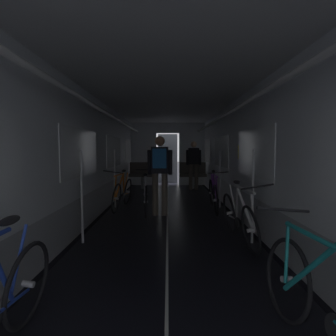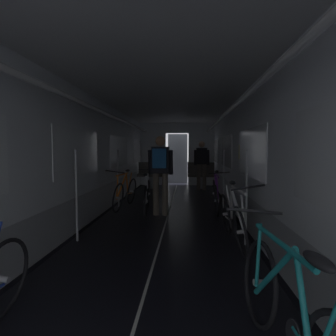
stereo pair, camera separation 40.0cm
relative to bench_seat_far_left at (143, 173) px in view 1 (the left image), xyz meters
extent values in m
plane|color=black|center=(0.90, -8.07, -0.57)|extent=(60.00, 60.00, 0.00)
cube|color=black|center=(-0.51, -4.82, -0.56)|extent=(0.08, 11.50, 0.01)
cube|color=black|center=(2.31, -4.82, -0.56)|extent=(0.08, 11.50, 0.01)
cube|color=beige|center=(0.90, -4.82, -0.56)|extent=(0.03, 11.27, 0.00)
cube|color=#9EA0A5|center=(-0.61, -4.82, -0.27)|extent=(0.12, 11.50, 0.60)
cube|color=silver|center=(-0.61, -4.82, 0.96)|extent=(0.12, 11.50, 1.85)
cube|color=white|center=(-0.54, -5.40, 0.78)|extent=(0.02, 1.90, 0.80)
cube|color=white|center=(-0.54, -2.52, 0.78)|extent=(0.02, 1.90, 0.80)
cube|color=white|center=(-0.54, 0.35, 0.78)|extent=(0.02, 1.90, 0.80)
cube|color=yellow|center=(-0.54, -5.26, 0.78)|extent=(0.01, 0.20, 0.28)
cylinder|color=white|center=(-0.27, -4.82, 1.53)|extent=(0.07, 11.04, 0.07)
cylinder|color=#B7BABF|center=(-0.37, -5.97, 0.13)|extent=(0.04, 0.04, 1.40)
cylinder|color=#B7BABF|center=(-0.37, -3.37, 0.13)|extent=(0.04, 0.04, 1.40)
cube|color=#9EA0A5|center=(2.41, -4.82, -0.27)|extent=(0.12, 11.50, 0.60)
cube|color=silver|center=(2.41, -4.82, 0.96)|extent=(0.12, 11.50, 1.85)
cube|color=white|center=(2.35, -5.40, 0.78)|extent=(0.02, 1.90, 0.80)
cube|color=white|center=(2.35, -2.52, 0.78)|extent=(0.02, 1.90, 0.80)
cube|color=white|center=(2.35, 0.35, 0.78)|extent=(0.02, 1.90, 0.80)
cube|color=yellow|center=(2.35, -4.45, 0.78)|extent=(0.01, 0.20, 0.28)
cylinder|color=white|center=(2.07, -4.82, 1.53)|extent=(0.07, 11.04, 0.07)
cylinder|color=#B7BABF|center=(2.17, -5.97, 0.13)|extent=(0.04, 0.04, 1.40)
cylinder|color=#B7BABF|center=(2.17, -3.37, 0.13)|extent=(0.04, 0.04, 1.40)
cube|color=silver|center=(-0.05, 0.99, 0.66)|extent=(1.00, 0.12, 2.45)
cube|color=silver|center=(1.85, 0.99, 0.66)|extent=(1.00, 0.12, 2.45)
cube|color=silver|center=(0.90, 0.99, 1.68)|extent=(0.90, 0.12, 0.40)
cube|color=#4C4F54|center=(0.90, 1.69, 0.46)|extent=(0.81, 0.04, 2.05)
cube|color=silver|center=(0.90, -4.82, 1.94)|extent=(3.14, 11.62, 0.12)
cylinder|color=gray|center=(0.00, -0.07, -0.35)|extent=(0.12, 0.12, 0.44)
cube|color=#47423D|center=(0.00, -0.07, -0.08)|extent=(0.96, 0.44, 0.10)
cube|color=#47423D|center=(0.00, 0.12, 0.17)|extent=(0.96, 0.08, 0.40)
torus|color=gray|center=(-0.43, 0.15, 0.37)|extent=(0.14, 0.14, 0.02)
cylinder|color=gray|center=(1.80, -0.07, -0.35)|extent=(0.12, 0.12, 0.44)
cube|color=#47423D|center=(1.80, -0.07, -0.08)|extent=(0.96, 0.44, 0.10)
cube|color=#47423D|center=(1.80, 0.12, 0.17)|extent=(0.96, 0.08, 0.40)
torus|color=gray|center=(1.37, 0.15, 0.37)|extent=(0.14, 0.14, 0.02)
torus|color=black|center=(-0.20, -7.94, -0.23)|extent=(0.12, 0.67, 0.67)
cylinder|color=#B2B2B7|center=(-0.20, -7.94, -0.23)|extent=(0.10, 0.05, 0.06)
cylinder|color=#2342B7|center=(-0.23, -8.24, -0.02)|extent=(0.09, 0.34, 0.55)
cylinder|color=#2342B7|center=(-0.22, -8.01, 0.01)|extent=(0.08, 0.16, 0.49)
cylinder|color=#2342B7|center=(-0.20, -8.17, -0.26)|extent=(0.03, 0.45, 0.07)
ellipsoid|color=black|center=(-0.26, -8.06, 0.31)|extent=(0.10, 0.24, 0.07)
torus|color=black|center=(1.89, -7.86, -0.23)|extent=(0.16, 0.68, 0.67)
cylinder|color=#B2B2B7|center=(1.89, -7.86, -0.23)|extent=(0.10, 0.06, 0.06)
cylinder|color=teal|center=(1.90, -8.18, -0.01)|extent=(0.14, 0.54, 0.56)
cylinder|color=teal|center=(1.89, -8.33, 0.25)|extent=(0.12, 0.82, 0.04)
cylinder|color=teal|center=(1.87, -7.89, 0.01)|extent=(0.07, 0.09, 0.49)
cylinder|color=black|center=(1.95, -8.43, -0.28)|extent=(0.04, 0.17, 0.17)
cylinder|color=black|center=(1.84, -7.88, 0.35)|extent=(0.44, 0.07, 0.06)
torus|color=black|center=(1.95, -5.43, -0.24)|extent=(0.17, 0.68, 0.67)
cylinder|color=#B2B2B7|center=(1.95, -5.43, -0.24)|extent=(0.10, 0.06, 0.06)
torus|color=black|center=(2.01, -6.45, -0.24)|extent=(0.17, 0.68, 0.67)
cylinder|color=#B2B2B7|center=(2.01, -6.45, -0.24)|extent=(0.10, 0.06, 0.06)
cylinder|color=silver|center=(2.02, -6.13, -0.02)|extent=(0.15, 0.54, 0.56)
cylinder|color=silver|center=(2.00, -5.72, -0.02)|extent=(0.10, 0.35, 0.55)
cylinder|color=silver|center=(2.05, -5.98, 0.24)|extent=(0.08, 0.82, 0.04)
cylinder|color=silver|center=(1.99, -5.50, 0.00)|extent=(0.10, 0.16, 0.49)
cylinder|color=silver|center=(1.96, -5.66, -0.26)|extent=(0.04, 0.45, 0.07)
cylinder|color=silver|center=(2.04, -6.42, 0.00)|extent=(0.10, 0.09, 0.49)
cylinder|color=black|center=(1.97, -5.88, -0.28)|extent=(0.05, 0.17, 0.17)
ellipsoid|color=black|center=(2.04, -5.55, 0.30)|extent=(0.11, 0.24, 0.07)
cylinder|color=black|center=(2.09, -6.43, 0.34)|extent=(0.44, 0.05, 0.09)
torus|color=black|center=(-0.11, -3.02, -0.24)|extent=(0.18, 0.68, 0.67)
cylinder|color=#B2B2B7|center=(-0.11, -3.02, -0.24)|extent=(0.10, 0.06, 0.06)
torus|color=black|center=(-0.21, -4.03, -0.24)|extent=(0.18, 0.68, 0.67)
cylinder|color=#B2B2B7|center=(-0.21, -4.03, -0.24)|extent=(0.10, 0.06, 0.06)
cylinder|color=orange|center=(-0.21, -3.72, -0.02)|extent=(0.16, 0.53, 0.56)
cylinder|color=orange|center=(-0.17, -3.31, -0.02)|extent=(0.07, 0.35, 0.55)
cylinder|color=orange|center=(-0.23, -3.56, 0.25)|extent=(0.12, 0.82, 0.04)
cylinder|color=orange|center=(-0.15, -3.08, 0.01)|extent=(0.10, 0.16, 0.49)
cylinder|color=orange|center=(-0.13, -3.24, -0.26)|extent=(0.07, 0.45, 0.07)
cylinder|color=orange|center=(-0.24, -4.00, 0.01)|extent=(0.08, 0.10, 0.49)
cylinder|color=black|center=(-0.15, -3.47, -0.28)|extent=(0.05, 0.17, 0.17)
ellipsoid|color=black|center=(-0.19, -3.13, 0.31)|extent=(0.12, 0.25, 0.07)
cylinder|color=black|center=(-0.28, -4.01, 0.35)|extent=(0.44, 0.07, 0.08)
torus|color=black|center=(1.98, -3.22, -0.23)|extent=(0.12, 0.67, 0.67)
cylinder|color=#B2B2B7|center=(1.98, -3.22, -0.23)|extent=(0.10, 0.06, 0.06)
torus|color=black|center=(1.92, -4.24, -0.23)|extent=(0.12, 0.67, 0.67)
cylinder|color=#B2B2B7|center=(1.92, -4.24, -0.23)|extent=(0.10, 0.06, 0.06)
cylinder|color=purple|center=(1.96, -3.93, -0.01)|extent=(0.05, 0.54, 0.56)
cylinder|color=purple|center=(1.98, -3.52, -0.01)|extent=(0.09, 0.34, 0.55)
cylinder|color=purple|center=(1.98, -3.77, 0.25)|extent=(0.08, 0.82, 0.04)
cylinder|color=purple|center=(1.99, -3.29, 0.01)|extent=(0.05, 0.17, 0.49)
cylinder|color=purple|center=(1.97, -3.45, -0.26)|extent=(0.05, 0.45, 0.07)
cylinder|color=purple|center=(1.94, -4.21, 0.01)|extent=(0.07, 0.09, 0.49)
cylinder|color=black|center=(1.95, -3.67, -0.28)|extent=(0.03, 0.17, 0.17)
ellipsoid|color=black|center=(2.01, -3.35, 0.31)|extent=(0.11, 0.24, 0.07)
cylinder|color=black|center=(1.97, -4.23, 0.35)|extent=(0.44, 0.05, 0.06)
cylinder|color=brown|center=(0.64, -4.17, -0.12)|extent=(0.13, 0.13, 0.90)
cylinder|color=brown|center=(0.84, -4.18, -0.12)|extent=(0.13, 0.13, 0.90)
cube|color=black|center=(0.74, -4.17, 0.61)|extent=(0.36, 0.22, 0.56)
cylinder|color=black|center=(0.52, -4.15, 0.56)|extent=(0.09, 0.20, 0.53)
cylinder|color=black|center=(0.96, -4.16, 0.56)|extent=(0.09, 0.20, 0.53)
sphere|color=#9E7051|center=(0.74, -4.17, 1.01)|extent=(0.21, 0.21, 0.21)
cube|color=#1E5693|center=(0.74, -4.34, 0.65)|extent=(0.28, 0.16, 0.40)
torus|color=black|center=(0.46, -4.43, -0.23)|extent=(0.11, 0.67, 0.67)
cylinder|color=#B2B2B7|center=(0.46, -4.43, -0.23)|extent=(0.09, 0.06, 0.05)
torus|color=black|center=(0.37, -3.42, -0.23)|extent=(0.11, 0.67, 0.67)
cylinder|color=#B2B2B7|center=(0.37, -3.42, -0.23)|extent=(0.09, 0.06, 0.05)
cylinder|color=#ADAFB5|center=(0.39, -3.73, -0.01)|extent=(0.10, 0.54, 0.56)
cylinder|color=#ADAFB5|center=(0.43, -4.14, -0.01)|extent=(0.06, 0.34, 0.55)
cylinder|color=#ADAFB5|center=(0.40, -3.89, 0.25)|extent=(0.11, 0.82, 0.03)
cylinder|color=#ADAFB5|center=(0.45, -4.36, 0.01)|extent=(0.05, 0.16, 0.49)
cylinder|color=#ADAFB5|center=(0.44, -4.21, -0.26)|extent=(0.06, 0.45, 0.07)
cylinder|color=#ADAFB5|center=(0.37, -3.45, 0.01)|extent=(0.03, 0.09, 0.49)
cylinder|color=black|center=(0.42, -3.99, -0.28)|extent=(0.03, 0.17, 0.17)
ellipsoid|color=black|center=(0.44, -4.31, 0.31)|extent=(0.11, 0.25, 0.06)
cylinder|color=black|center=(0.36, -3.43, 0.35)|extent=(0.44, 0.06, 0.03)
cylinder|color=brown|center=(1.90, -0.37, -0.12)|extent=(0.13, 0.13, 0.90)
cylinder|color=brown|center=(1.70, -0.37, -0.12)|extent=(0.13, 0.13, 0.90)
cube|color=black|center=(1.80, -0.37, 0.61)|extent=(0.36, 0.22, 0.56)
cylinder|color=black|center=(2.02, -0.39, 0.56)|extent=(0.09, 0.20, 0.53)
cylinder|color=black|center=(1.58, -0.39, 0.56)|extent=(0.09, 0.20, 0.53)
sphere|color=tan|center=(1.80, -0.37, 1.01)|extent=(0.21, 0.21, 0.21)
camera|label=1|loc=(0.91, -10.11, 0.83)|focal=30.02mm
camera|label=2|loc=(1.31, -10.09, 0.83)|focal=30.02mm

